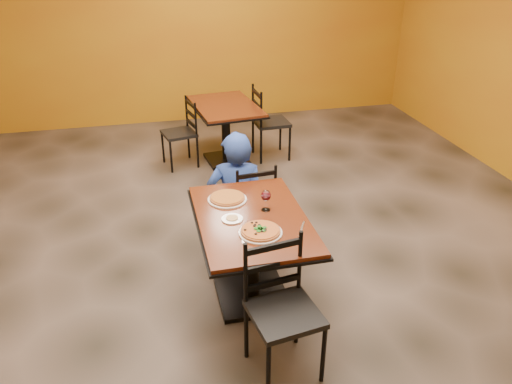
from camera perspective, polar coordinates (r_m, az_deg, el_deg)
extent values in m
cube|color=black|center=(4.57, -1.85, -7.91)|extent=(7.00, 8.00, 0.01)
cube|color=#B28113|center=(7.79, -8.30, 18.64)|extent=(7.00, 0.01, 3.00)
cube|color=#581E0D|center=(3.76, -0.48, -3.04)|extent=(0.80, 1.20, 0.03)
cube|color=black|center=(3.78, -0.48, -3.37)|extent=(0.83, 1.23, 0.02)
cylinder|color=black|center=(3.96, -0.46, -7.60)|extent=(0.12, 0.12, 0.66)
cube|color=black|center=(4.17, -0.44, -11.55)|extent=(0.55, 0.55, 0.04)
cube|color=#581E0D|center=(6.31, -3.50, 9.72)|extent=(0.85, 1.17, 0.03)
cube|color=black|center=(6.32, -3.50, 9.52)|extent=(0.88, 1.20, 0.02)
cylinder|color=black|center=(6.43, -3.41, 6.62)|extent=(0.11, 0.11, 0.66)
cube|color=black|center=(6.56, -3.33, 3.75)|extent=(0.55, 0.55, 0.04)
imported|color=navy|center=(4.68, -2.24, 0.65)|extent=(0.62, 0.48, 1.07)
cylinder|color=white|center=(3.56, 0.51, -4.61)|extent=(0.31, 0.31, 0.01)
cylinder|color=maroon|center=(3.55, 0.51, -4.39)|extent=(0.28, 0.28, 0.02)
cylinder|color=white|center=(4.00, -3.27, -0.83)|extent=(0.31, 0.31, 0.01)
cylinder|color=#B27D22|center=(3.99, -3.28, -0.63)|extent=(0.28, 0.28, 0.02)
cylinder|color=white|center=(3.73, -2.72, -3.06)|extent=(0.16, 0.16, 0.01)
cylinder|color=tan|center=(3.72, -2.73, -2.94)|extent=(0.09, 0.09, 0.01)
cube|color=silver|center=(3.50, -1.60, -5.29)|extent=(0.02, 0.19, 0.00)
cube|color=silver|center=(3.62, 5.19, -4.19)|extent=(0.11, 0.19, 0.00)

